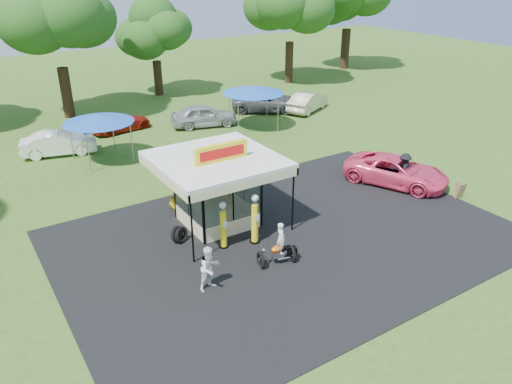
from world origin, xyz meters
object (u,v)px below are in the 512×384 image
at_px(a_frame_sign, 460,190).
at_px(bg_car_e, 308,102).
at_px(gas_pump_right, 255,220).
at_px(spectator_west, 210,268).
at_px(bg_car_d, 267,102).
at_px(tent_east, 253,90).
at_px(pink_sedan, 396,171).
at_px(bg_car_a, 59,143).
at_px(bg_car_c, 204,115).
at_px(gas_pump_left, 223,226).
at_px(bg_car_b, 121,122).
at_px(motorcycle, 279,247).
at_px(kiosk_car, 197,197).
at_px(gas_station_kiosk, 217,189).
at_px(spectator_east_a, 404,169).
at_px(tent_west, 98,119).

distance_m(a_frame_sign, bg_car_e, 18.08).
xyz_separation_m(gas_pump_right, spectator_west, (-3.29, -1.97, -0.23)).
xyz_separation_m(spectator_west, bg_car_d, (15.61, 19.47, -0.11)).
bearing_deg(tent_east, a_frame_sign, -80.80).
distance_m(pink_sedan, spectator_west, 13.83).
relative_size(bg_car_a, bg_car_e, 0.98).
bearing_deg(tent_east, bg_car_e, 12.59).
distance_m(gas_pump_right, tent_east, 17.01).
height_order(bg_car_c, bg_car_e, bg_car_c).
bearing_deg(gas_pump_left, bg_car_b, 84.75).
bearing_deg(bg_car_a, bg_car_c, -74.47).
bearing_deg(a_frame_sign, motorcycle, -174.55).
relative_size(kiosk_car, bg_car_d, 0.49).
relative_size(gas_pump_right, bg_car_b, 0.53).
bearing_deg(bg_car_e, kiosk_car, 98.24).
xyz_separation_m(gas_pump_left, spectator_west, (-1.91, -2.35, -0.16)).
height_order(gas_pump_right, bg_car_e, gas_pump_right).
distance_m(gas_pump_right, a_frame_sign, 11.82).
bearing_deg(bg_car_c, gas_station_kiosk, 170.62).
xyz_separation_m(gas_pump_right, tent_east, (9.00, 14.33, 1.73)).
bearing_deg(spectator_east_a, gas_pump_left, -19.23).
bearing_deg(pink_sedan, a_frame_sign, -90.02).
distance_m(gas_pump_right, pink_sedan, 10.26).
relative_size(gas_pump_left, spectator_west, 1.22).
xyz_separation_m(a_frame_sign, pink_sedan, (-1.45, 3.16, 0.34)).
height_order(motorcycle, bg_car_c, motorcycle).
bearing_deg(motorcycle, tent_east, 72.93).
xyz_separation_m(gas_station_kiosk, pink_sedan, (10.66, -1.37, -0.99)).
relative_size(gas_pump_right, spectator_east_a, 1.29).
bearing_deg(bg_car_e, a_frame_sign, 141.77).
xyz_separation_m(gas_pump_left, bg_car_d, (13.70, 17.12, -0.27)).
relative_size(pink_sedan, tent_east, 1.26).
xyz_separation_m(gas_pump_right, bg_car_c, (6.03, 16.63, -0.31)).
bearing_deg(pink_sedan, bg_car_a, 109.85).
height_order(spectator_east_a, bg_car_a, spectator_east_a).
relative_size(motorcycle, spectator_east_a, 1.06).
bearing_deg(bg_car_d, tent_west, 138.56).
relative_size(bg_car_b, bg_car_d, 0.77).
bearing_deg(pink_sedan, gas_pump_right, 161.87).
distance_m(gas_pump_right, bg_car_e, 21.93).
height_order(gas_pump_right, bg_car_d, gas_pump_right).
xyz_separation_m(gas_pump_right, bg_car_d, (12.33, 17.51, -0.34)).
bearing_deg(tent_west, a_frame_sign, -47.74).
distance_m(bg_car_c, tent_east, 4.27).
height_order(pink_sedan, tent_west, tent_west).
bearing_deg(tent_east, bg_car_c, 142.19).
relative_size(gas_pump_left, bg_car_e, 0.47).
bearing_deg(bg_car_e, tent_west, 69.81).
bearing_deg(bg_car_c, a_frame_sign, -147.81).
relative_size(pink_sedan, bg_car_c, 1.16).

